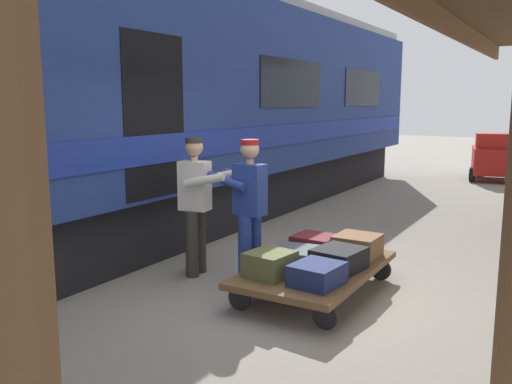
{
  "coord_description": "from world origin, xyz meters",
  "views": [
    {
      "loc": [
        -2.42,
        5.14,
        2.13
      ],
      "look_at": [
        0.57,
        0.08,
        1.15
      ],
      "focal_mm": 38.1,
      "sensor_mm": 36.0,
      "label": 1
    }
  ],
  "objects_px": {
    "train_car": "(70,107)",
    "porter_by_door": "(196,201)",
    "suitcase_brown_leather": "(357,246)",
    "baggage_tug": "(494,158)",
    "porter_in_overalls": "(248,206)",
    "suitcase_maroon_trunk": "(315,243)",
    "suitcase_navy_fabric": "(317,274)",
    "suitcase_slate_roller": "(294,255)",
    "suitcase_olive_duffel": "(270,264)",
    "luggage_cart": "(316,270)",
    "suitcase_black_hardshell": "(339,259)"
  },
  "relations": [
    {
      "from": "luggage_cart",
      "to": "suitcase_maroon_trunk",
      "type": "xyz_separation_m",
      "value": [
        0.27,
        -0.58,
        0.14
      ]
    },
    {
      "from": "suitcase_olive_duffel",
      "to": "porter_in_overalls",
      "type": "bearing_deg",
      "value": -42.65
    },
    {
      "from": "suitcase_maroon_trunk",
      "to": "porter_by_door",
      "type": "relative_size",
      "value": 0.29
    },
    {
      "from": "suitcase_slate_roller",
      "to": "suitcase_brown_leather",
      "type": "xyz_separation_m",
      "value": [
        -0.54,
        -0.58,
        0.05
      ]
    },
    {
      "from": "suitcase_olive_duffel",
      "to": "baggage_tug",
      "type": "relative_size",
      "value": 0.24
    },
    {
      "from": "suitcase_brown_leather",
      "to": "baggage_tug",
      "type": "bearing_deg",
      "value": -91.31
    },
    {
      "from": "train_car",
      "to": "suitcase_olive_duffel",
      "type": "distance_m",
      "value": 3.7
    },
    {
      "from": "suitcase_slate_roller",
      "to": "porter_in_overalls",
      "type": "xyz_separation_m",
      "value": [
        0.6,
        0.03,
        0.52
      ]
    },
    {
      "from": "suitcase_navy_fabric",
      "to": "porter_by_door",
      "type": "height_order",
      "value": "porter_by_door"
    },
    {
      "from": "suitcase_black_hardshell",
      "to": "porter_by_door",
      "type": "distance_m",
      "value": 1.89
    },
    {
      "from": "luggage_cart",
      "to": "baggage_tug",
      "type": "relative_size",
      "value": 1.11
    },
    {
      "from": "suitcase_maroon_trunk",
      "to": "porter_in_overalls",
      "type": "relative_size",
      "value": 0.29
    },
    {
      "from": "porter_by_door",
      "to": "suitcase_brown_leather",
      "type": "bearing_deg",
      "value": -159.22
    },
    {
      "from": "porter_in_overalls",
      "to": "suitcase_black_hardshell",
      "type": "bearing_deg",
      "value": -178.63
    },
    {
      "from": "suitcase_maroon_trunk",
      "to": "suitcase_brown_leather",
      "type": "xyz_separation_m",
      "value": [
        -0.54,
        0.0,
        0.04
      ]
    },
    {
      "from": "suitcase_navy_fabric",
      "to": "suitcase_maroon_trunk",
      "type": "relative_size",
      "value": 1.0
    },
    {
      "from": "train_car",
      "to": "suitcase_slate_roller",
      "type": "xyz_separation_m",
      "value": [
        -3.31,
        -0.22,
        -1.65
      ]
    },
    {
      "from": "suitcase_black_hardshell",
      "to": "porter_in_overalls",
      "type": "height_order",
      "value": "porter_in_overalls"
    },
    {
      "from": "suitcase_navy_fabric",
      "to": "baggage_tug",
      "type": "bearing_deg",
      "value": -91.17
    },
    {
      "from": "baggage_tug",
      "to": "porter_by_door",
      "type": "bearing_deg",
      "value": 79.17
    },
    {
      "from": "train_car",
      "to": "suitcase_slate_roller",
      "type": "height_order",
      "value": "train_car"
    },
    {
      "from": "suitcase_olive_duffel",
      "to": "porter_by_door",
      "type": "distance_m",
      "value": 1.44
    },
    {
      "from": "suitcase_black_hardshell",
      "to": "suitcase_brown_leather",
      "type": "bearing_deg",
      "value": -90.0
    },
    {
      "from": "train_car",
      "to": "porter_by_door",
      "type": "relative_size",
      "value": 12.5
    },
    {
      "from": "luggage_cart",
      "to": "suitcase_slate_roller",
      "type": "bearing_deg",
      "value": -0.0
    },
    {
      "from": "luggage_cart",
      "to": "suitcase_olive_duffel",
      "type": "distance_m",
      "value": 0.66
    },
    {
      "from": "porter_in_overalls",
      "to": "baggage_tug",
      "type": "relative_size",
      "value": 0.91
    },
    {
      "from": "suitcase_brown_leather",
      "to": "baggage_tug",
      "type": "height_order",
      "value": "baggage_tug"
    },
    {
      "from": "train_car",
      "to": "suitcase_navy_fabric",
      "type": "distance_m",
      "value": 4.2
    },
    {
      "from": "train_car",
      "to": "suitcase_olive_duffel",
      "type": "height_order",
      "value": "train_car"
    },
    {
      "from": "suitcase_olive_duffel",
      "to": "suitcase_navy_fabric",
      "type": "bearing_deg",
      "value": 180.0
    },
    {
      "from": "luggage_cart",
      "to": "porter_by_door",
      "type": "distance_m",
      "value": 1.69
    },
    {
      "from": "suitcase_slate_roller",
      "to": "porter_by_door",
      "type": "xyz_separation_m",
      "value": [
        1.28,
        0.12,
        0.52
      ]
    },
    {
      "from": "porter_in_overalls",
      "to": "suitcase_navy_fabric",
      "type": "bearing_deg",
      "value": 154.2
    },
    {
      "from": "suitcase_maroon_trunk",
      "to": "porter_by_door",
      "type": "distance_m",
      "value": 1.54
    },
    {
      "from": "suitcase_olive_duffel",
      "to": "suitcase_slate_roller",
      "type": "bearing_deg",
      "value": -90.0
    },
    {
      "from": "suitcase_black_hardshell",
      "to": "baggage_tug",
      "type": "distance_m",
      "value": 10.62
    },
    {
      "from": "train_car",
      "to": "baggage_tug",
      "type": "distance_m",
      "value": 11.66
    },
    {
      "from": "suitcase_navy_fabric",
      "to": "porter_by_door",
      "type": "bearing_deg",
      "value": -14.13
    },
    {
      "from": "luggage_cart",
      "to": "suitcase_brown_leather",
      "type": "height_order",
      "value": "suitcase_brown_leather"
    },
    {
      "from": "suitcase_olive_duffel",
      "to": "porter_in_overalls",
      "type": "xyz_separation_m",
      "value": [
        0.6,
        -0.55,
        0.47
      ]
    },
    {
      "from": "luggage_cart",
      "to": "suitcase_black_hardshell",
      "type": "xyz_separation_m",
      "value": [
        -0.27,
        -0.0,
        0.17
      ]
    },
    {
      "from": "suitcase_slate_roller",
      "to": "suitcase_maroon_trunk",
      "type": "distance_m",
      "value": 0.58
    },
    {
      "from": "train_car",
      "to": "baggage_tug",
      "type": "relative_size",
      "value": 11.33
    },
    {
      "from": "train_car",
      "to": "suitcase_olive_duffel",
      "type": "relative_size",
      "value": 46.33
    },
    {
      "from": "porter_in_overalls",
      "to": "suitcase_maroon_trunk",
      "type": "bearing_deg",
      "value": -134.65
    },
    {
      "from": "suitcase_olive_duffel",
      "to": "suitcase_brown_leather",
      "type": "xyz_separation_m",
      "value": [
        -0.54,
        -1.15,
        0.0
      ]
    },
    {
      "from": "baggage_tug",
      "to": "suitcase_slate_roller",
      "type": "bearing_deg",
      "value": 85.86
    },
    {
      "from": "suitcase_slate_roller",
      "to": "porter_by_door",
      "type": "height_order",
      "value": "porter_by_door"
    },
    {
      "from": "suitcase_black_hardshell",
      "to": "suitcase_slate_roller",
      "type": "height_order",
      "value": "suitcase_black_hardshell"
    }
  ]
}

